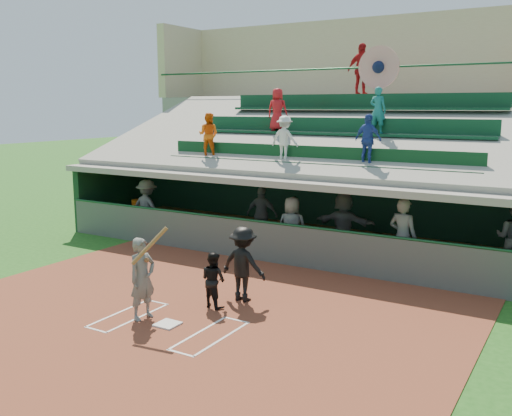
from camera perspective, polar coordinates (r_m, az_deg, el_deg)
The scene contains 19 objects.
ground at distance 11.53m, azimuth -8.83°, elevation -11.57°, with size 100.00×100.00×0.00m, color #1E5417.
dirt_slab at distance 11.89m, azimuth -7.27°, elevation -10.79°, with size 11.00×9.00×0.02m, color brown.
home_plate at distance 11.52m, azimuth -8.83°, elevation -11.40°, with size 0.43×0.43×0.03m, color silver.
batters_box_chalk at distance 11.52m, azimuth -8.83°, elevation -11.46°, with size 2.65×1.85×0.01m.
dugout_floor at distance 17.00m, azimuth 5.79°, elevation -4.25°, with size 16.00×3.50×0.04m, color gray.
concourse_slab at distance 22.86m, azimuth 13.08°, elevation 5.05°, with size 20.00×3.00×4.60m, color gray.
grandstand at distance 20.05m, azimuth 10.44°, elevation 4.35°, with size 20.40×10.40×7.80m.
batter_at_plate at distance 11.67m, azimuth -11.28°, elevation -6.89°, with size 0.87×0.75×1.95m.
catcher at distance 12.20m, azimuth -4.29°, elevation -7.16°, with size 0.58×0.45×1.19m, color black.
home_umpire at distance 12.50m, azimuth -1.29°, elevation -5.61°, with size 1.06×0.61×1.65m, color black.
dugout_bench at distance 17.91m, azimuth 8.20°, elevation -2.77°, with size 14.72×0.44×0.44m, color brown.
white_table at distance 19.74m, azimuth -11.62°, elevation -1.36°, with size 0.74×0.55×0.65m, color white.
water_cooler at distance 19.73m, azimuth -11.71°, elevation 0.22°, with size 0.43×0.43×0.43m, color #CC570C.
dugout_player_a at distance 19.06m, azimuth -10.83°, elevation 0.06°, with size 1.18×0.68×1.83m, color #585B55.
dugout_player_b at distance 17.68m, azimuth 0.60°, elevation -0.66°, with size 1.03×0.43×1.75m, color #5A5C57.
dugout_player_c at distance 15.88m, azimuth 3.61°, elevation -1.97°, with size 0.85×0.55×1.73m, color #60625D.
dugout_player_d at distance 16.14m, azimuth 8.74°, elevation -1.66°, with size 1.72×0.55×1.85m, color #51544F.
dugout_player_e at distance 14.60m, azimuth 14.45°, elevation -2.87°, with size 0.72×0.47×1.98m, color #595B56.
concourse_staff_a at distance 21.96m, azimuth 10.54°, elevation 13.45°, with size 1.12×0.47×1.91m, color #AE1316.
Camera 1 is at (6.88, -8.21, 4.26)m, focal length 40.00 mm.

